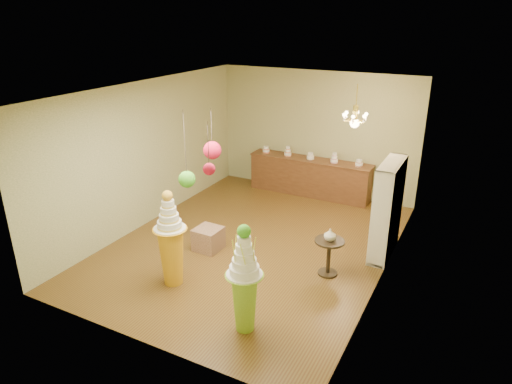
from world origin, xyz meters
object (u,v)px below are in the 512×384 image
at_px(sideboard, 310,176).
at_px(round_table, 329,252).
at_px(pedestal_green, 245,288).
at_px(pedestal_orange, 171,248).

relative_size(sideboard, round_table, 4.63).
bearing_deg(sideboard, pedestal_green, -78.44).
relative_size(pedestal_green, sideboard, 0.54).
xyz_separation_m(pedestal_green, sideboard, (-1.09, 5.31, -0.20)).
bearing_deg(pedestal_orange, pedestal_green, -16.98).
xyz_separation_m(pedestal_green, round_table, (0.57, 1.95, -0.26)).
bearing_deg(round_table, sideboard, 116.26).
relative_size(pedestal_green, round_table, 2.52).
height_order(pedestal_orange, sideboard, pedestal_orange).
distance_m(pedestal_green, sideboard, 5.42).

